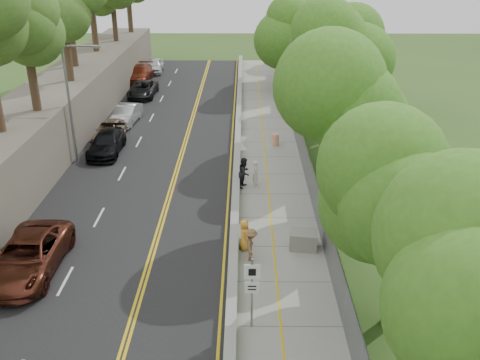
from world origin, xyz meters
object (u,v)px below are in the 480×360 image
at_px(person_far, 285,107).
at_px(streetlight, 72,96).
at_px(concrete_block, 304,240).
at_px(construction_barrel, 275,140).
at_px(signpost, 252,286).
at_px(car_2, 28,256).
at_px(painter_0, 244,235).

bearing_deg(person_far, streetlight, 31.64).
bearing_deg(concrete_block, streetlight, 141.81).
distance_m(construction_barrel, concrete_block, 14.42).
bearing_deg(construction_barrel, signpost, -95.48).
relative_size(car_2, painter_0, 3.74).
bearing_deg(signpost, concrete_block, 66.24).
distance_m(signpost, concrete_block, 6.62).
distance_m(construction_barrel, painter_0, 14.72).
height_order(painter_0, person_far, person_far).
xyz_separation_m(signpost, concrete_block, (2.60, 5.91, -1.47)).
xyz_separation_m(construction_barrel, concrete_block, (0.65, -14.40, -0.01)).
relative_size(signpost, painter_0, 1.95).
height_order(car_2, painter_0, car_2).
distance_m(streetlight, concrete_block, 18.43).
relative_size(painter_0, person_far, 0.89).
height_order(signpost, concrete_block, signpost).
xyz_separation_m(car_2, painter_0, (9.75, 2.01, -0.02)).
xyz_separation_m(streetlight, construction_barrel, (13.46, 3.30, -4.14)).
bearing_deg(construction_barrel, painter_0, -98.79).
xyz_separation_m(streetlight, concrete_block, (14.11, -11.10, -4.15)).
xyz_separation_m(signpost, person_far, (3.15, 27.16, -1.02)).
relative_size(signpost, person_far, 1.73).
relative_size(streetlight, concrete_block, 6.01).
distance_m(construction_barrel, car_2, 20.45).
distance_m(streetlight, construction_barrel, 14.47).
bearing_deg(signpost, car_2, 159.51).
bearing_deg(painter_0, construction_barrel, -28.11).
height_order(concrete_block, painter_0, painter_0).
relative_size(signpost, concrete_block, 2.33).
distance_m(concrete_block, car_2, 12.84).
xyz_separation_m(streetlight, signpost, (11.51, -17.02, -2.68)).
relative_size(streetlight, person_far, 4.47).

